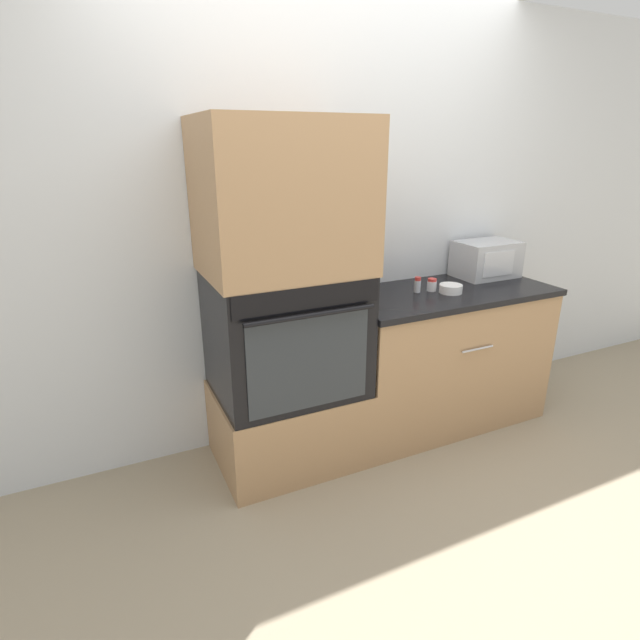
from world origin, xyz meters
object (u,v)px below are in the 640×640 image
object	(u,v)px
condiment_jar_mid	(417,285)
knife_block	(362,278)
condiment_jar_near	(432,285)
bowl	(451,289)
microwave	(486,259)
wall_oven	(286,333)

from	to	relation	value
condiment_jar_mid	knife_block	bearing A→B (deg)	163.40
knife_block	condiment_jar_near	xyz separation A→B (m)	(0.42, -0.11, -0.06)
bowl	condiment_jar_mid	bearing A→B (deg)	151.72
knife_block	condiment_jar_mid	distance (m)	0.34
condiment_jar_mid	microwave	bearing A→B (deg)	10.73
wall_oven	knife_block	world-z (taller)	knife_block
wall_oven	condiment_jar_near	bearing A→B (deg)	1.32
bowl	wall_oven	bearing A→B (deg)	176.62
bowl	condiment_jar_near	world-z (taller)	condiment_jar_near
wall_oven	bowl	distance (m)	1.03
microwave	bowl	distance (m)	0.51
microwave	condiment_jar_mid	xyz separation A→B (m)	(-0.62, -0.12, -0.07)
knife_block	condiment_jar_near	bearing A→B (deg)	-14.30
microwave	condiment_jar_near	bearing A→B (deg)	-166.26
knife_block	bowl	size ratio (longest dim) A/B	1.82
wall_oven	knife_block	size ratio (longest dim) A/B	3.11
microwave	condiment_jar_mid	distance (m)	0.64
microwave	condiment_jar_near	xyz separation A→B (m)	(-0.53, -0.13, -0.08)
wall_oven	condiment_jar_mid	bearing A→B (deg)	2.19
wall_oven	condiment_jar_mid	distance (m)	0.86
knife_block	microwave	bearing A→B (deg)	1.31
bowl	condiment_jar_near	bearing A→B (deg)	132.71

